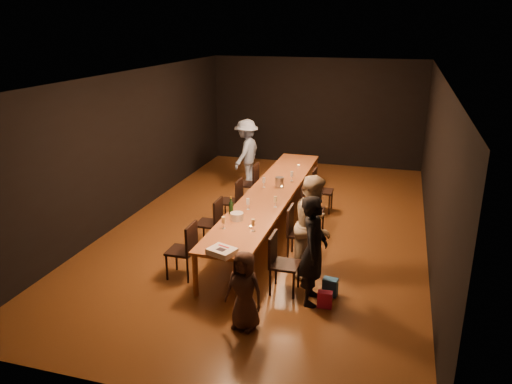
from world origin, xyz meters
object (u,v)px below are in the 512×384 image
(woman_tan, at_px, (314,226))
(birthday_cake, at_px, (222,251))
(chair_right_1, at_px, (301,233))
(chair_left_2, at_px, (230,201))
(table, at_px, (271,194))
(chair_left_0, at_px, (181,250))
(plate_stack, at_px, (237,216))
(chair_right_3, at_px, (323,190))
(champagne_bottle, at_px, (231,205))
(chair_right_2, at_px, (313,209))
(ice_bucket, at_px, (280,182))
(woman_birthday, at_px, (314,250))
(chair_left_3, at_px, (248,184))
(chair_left_1, at_px, (209,223))
(child, at_px, (244,290))
(chair_right_0, at_px, (285,264))
(man_blue, at_px, (246,152))

(woman_tan, relative_size, birthday_cake, 3.69)
(chair_right_1, distance_m, birthday_cake, 1.91)
(birthday_cake, bearing_deg, chair_left_2, 126.06)
(table, xyz_separation_m, chair_left_0, (-0.85, -2.40, -0.24))
(chair_left_2, bearing_deg, plate_stack, -157.05)
(chair_right_3, distance_m, chair_left_0, 3.98)
(chair_right_1, height_order, chair_right_3, same)
(chair_right_1, bearing_deg, champagne_bottle, -82.33)
(chair_left_0, distance_m, plate_stack, 1.11)
(chair_left_2, height_order, champagne_bottle, champagne_bottle)
(chair_right_2, bearing_deg, ice_bucket, -115.04)
(woman_birthday, bearing_deg, chair_right_1, 17.38)
(woman_birthday, height_order, champagne_bottle, woman_birthday)
(chair_right_2, relative_size, plate_stack, 4.15)
(table, xyz_separation_m, chair_left_3, (-0.85, 1.20, -0.24))
(chair_right_3, bearing_deg, chair_left_0, -25.28)
(chair_left_2, bearing_deg, ice_bucket, -69.27)
(chair_left_1, bearing_deg, child, -148.32)
(chair_right_1, bearing_deg, ice_bucket, -153.93)
(chair_left_2, bearing_deg, chair_right_0, -144.69)
(chair_left_1, bearing_deg, chair_left_2, 0.00)
(woman_birthday, xyz_separation_m, champagne_bottle, (-1.66, 1.20, 0.09))
(chair_left_2, xyz_separation_m, woman_birthday, (2.15, -2.56, 0.36))
(man_blue, bearing_deg, chair_right_0, 30.74)
(ice_bucket, bearing_deg, woman_birthday, -67.38)
(birthday_cake, xyz_separation_m, plate_stack, (-0.21, 1.31, 0.02))
(chair_right_0, bearing_deg, birthday_cake, -58.49)
(child, xyz_separation_m, champagne_bottle, (-0.91, 2.10, 0.36))
(table, bearing_deg, champagne_bottle, -104.69)
(table, distance_m, chair_left_3, 1.49)
(chair_right_3, height_order, woman_tan, woman_tan)
(chair_right_3, bearing_deg, man_blue, -121.87)
(woman_birthday, bearing_deg, chair_left_2, 39.01)
(table, bearing_deg, chair_right_3, 54.69)
(chair_right_3, bearing_deg, champagne_bottle, -25.22)
(chair_left_1, xyz_separation_m, champagne_bottle, (0.49, -0.16, 0.45))
(man_blue, bearing_deg, ice_bucket, 39.69)
(woman_tan, distance_m, birthday_cake, 1.64)
(chair_right_0, height_order, plate_stack, chair_right_0)
(chair_right_3, relative_size, birthday_cake, 2.05)
(chair_right_0, relative_size, chair_left_1, 1.00)
(chair_left_2, bearing_deg, chair_left_3, 0.00)
(chair_right_1, height_order, ice_bucket, ice_bucket)
(champagne_bottle, bearing_deg, chair_left_1, 161.74)
(table, distance_m, champagne_bottle, 1.42)
(man_blue, bearing_deg, table, 34.33)
(chair_left_2, xyz_separation_m, birthday_cake, (0.88, -2.90, 0.33))
(table, bearing_deg, chair_left_0, -109.50)
(table, distance_m, plate_stack, 1.61)
(chair_left_1, bearing_deg, woman_tan, -103.85)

